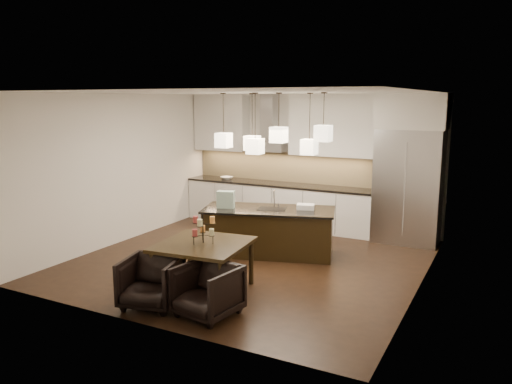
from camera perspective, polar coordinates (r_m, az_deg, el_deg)
The scene contains 37 objects.
floor at distance 8.53m, azimuth -0.62°, elevation -7.90°, with size 5.50×5.50×0.02m, color black.
ceiling at distance 8.10m, azimuth -0.66°, elevation 11.40°, with size 5.50×5.50×0.02m, color white.
wall_back at distance 10.69m, azimuth 6.33°, elevation 3.55°, with size 5.50×0.02×2.80m, color silver.
wall_front at distance 5.95m, azimuth -13.24°, elevation -2.26°, with size 5.50×0.02×2.80m, color silver.
wall_left at distance 9.79m, azimuth -15.08°, elevation 2.61°, with size 0.02×5.50×2.80m, color silver.
wall_right at distance 7.34m, azimuth 18.76°, elevation -0.14°, with size 0.02×5.50×2.80m, color silver.
refrigerator at distance 9.81m, azimuth 16.99°, elevation 0.61°, with size 1.20×0.72×2.15m, color #B7B7BA.
fridge_panel at distance 9.68m, azimuth 17.44°, elevation 8.80°, with size 1.26×0.72×0.65m, color silver.
lower_cabinets at distance 10.79m, azimuth 2.50°, elevation -1.51°, with size 4.21×0.62×0.88m, color silver.
countertop at distance 10.70m, azimuth 2.52°, elevation 0.90°, with size 4.21×0.66×0.04m, color black.
backsplash at distance 10.92m, azimuth 3.20°, elevation 2.87°, with size 4.21×0.02×0.63m, color tan.
upper_cab_left at distance 11.38m, azimuth -3.96°, elevation 7.92°, with size 1.25×0.35×1.25m, color silver.
upper_cab_right at distance 10.26m, azimuth 8.94°, elevation 7.54°, with size 1.86×0.35×1.25m, color silver.
hood_canopy at distance 10.77m, azimuth 1.21°, elevation 5.37°, with size 0.90×0.52×0.24m, color #B7B7BA.
hood_chimney at distance 10.83m, azimuth 1.48°, elevation 8.58°, with size 0.30×0.28×0.96m, color #B7B7BA.
fruit_bowl at distance 11.22m, azimuth -3.37°, elevation 1.61°, with size 0.26×0.26×0.06m, color silver.
island_body at distance 8.80m, azimuth 1.46°, elevation -4.62°, with size 2.20×0.88×0.78m, color black.
island_top at distance 8.70m, azimuth 1.47°, elevation -2.04°, with size 2.27×0.95×0.04m, color black.
faucet at distance 8.74m, azimuth 2.13°, elevation -0.75°, with size 0.09×0.21×0.34m, color silver, non-canonical shape.
tote_bag at distance 8.76m, azimuth -3.48°, elevation -0.86°, with size 0.30×0.16×0.30m, color #225230.
food_container at distance 8.69m, azimuth 5.70°, elevation -1.69°, with size 0.30×0.21×0.09m, color silver.
dining_table at distance 7.16m, azimuth -6.00°, elevation -8.54°, with size 1.19×1.19×0.71m, color black, non-canonical shape.
candelabra at distance 6.99m, azimuth -6.08°, elevation -4.15°, with size 0.34×0.34×0.42m, color black, non-canonical shape.
candle_a at distance 6.94m, azimuth -5.10°, elevation -4.58°, with size 0.07×0.07×0.10m, color beige.
candle_b at distance 7.13m, azimuth -6.13°, elevation -4.20°, with size 0.07×0.07×0.10m, color #D88C3C.
candle_c at distance 6.94m, azimuth -7.00°, elevation -4.64°, with size 0.07×0.07×0.10m, color #A43A38.
candle_d at distance 6.99m, azimuth -5.02°, elevation -3.19°, with size 0.07×0.07×0.10m, color #D88C3C.
candle_e at distance 7.04m, azimuth -6.92°, elevation -3.13°, with size 0.07×0.07×0.10m, color #A43A38.
candle_f at distance 6.85m, azimuth -6.44°, elevation -3.50°, with size 0.07×0.07×0.10m, color beige.
armchair_left at distance 6.78m, azimuth -11.88°, elevation -10.02°, with size 0.71×0.73×0.66m, color black.
armchair_right at distance 6.39m, azimuth -5.60°, elevation -11.16°, with size 0.71×0.73×0.66m, color black.
pendant_a at distance 8.91m, azimuth -3.72°, elevation 5.92°, with size 0.24×0.24×0.26m, color #FFF0CA.
pendant_b at distance 9.04m, azimuth -0.44°, elevation 5.62°, with size 0.24×0.24×0.26m, color #FFF0CA.
pendant_c at distance 8.30m, azimuth 2.61°, elevation 6.54°, with size 0.24×0.24×0.26m, color #FFF0CA.
pendant_d at distance 8.51m, azimuth 6.10°, elevation 5.14°, with size 0.24×0.24×0.26m, color #FFF0CA.
pendant_e at distance 8.05m, azimuth 7.69°, elevation 6.65°, with size 0.24×0.24×0.26m, color #FFF0CA.
pendant_f at distance 8.41m, azimuth -0.09°, elevation 5.25°, with size 0.24×0.24×0.26m, color #FFF0CA.
Camera 1 is at (3.80, -7.15, 2.69)m, focal length 35.00 mm.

